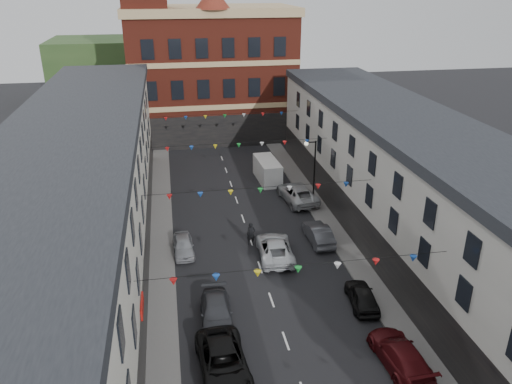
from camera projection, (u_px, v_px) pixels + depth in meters
ground at (271, 300)px, 32.01m from camera, size 160.00×160.00×0.00m
pavement_left at (162, 292)px, 32.68m from camera, size 1.80×64.00×0.15m
pavement_right at (362, 272)px, 34.91m from camera, size 1.80×64.00×0.15m
terrace_left at (70, 234)px, 28.91m from camera, size 8.40×56.00×10.70m
terrace_right at (444, 211)px, 32.92m from camera, size 8.40×56.00×9.70m
civic_building at (211, 72)px, 63.16m from camera, size 20.60×13.30×18.50m
clock_tower at (146, 18)px, 56.61m from camera, size 5.60×5.60×30.00m
distant_hill at (175, 68)px, 85.52m from camera, size 40.00×14.00×10.00m
street_lamp at (312, 164)px, 44.21m from camera, size 1.10×0.36×6.00m
car_left_c at (223, 362)px, 25.75m from camera, size 2.75×5.49×1.49m
car_left_d at (216, 313)px, 29.71m from camera, size 2.10×4.75×1.36m
car_left_e at (183, 245)px, 37.27m from camera, size 1.64×3.80×1.28m
car_right_c at (400, 355)px, 26.33m from camera, size 2.25×5.03×1.43m
car_right_d at (362, 296)px, 31.29m from camera, size 1.96×4.00×1.31m
car_right_e at (318, 233)px, 38.88m from camera, size 1.58×4.37×1.43m
car_right_f at (297, 193)px, 45.96m from camera, size 3.25×5.92×1.57m
moving_car at (275, 248)px, 36.70m from camera, size 2.80×5.44×1.47m
white_van at (267, 170)px, 50.62m from camera, size 2.17×5.05×2.19m
pedestrian at (251, 234)px, 38.33m from camera, size 0.70×0.48×1.85m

